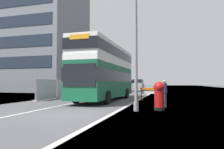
% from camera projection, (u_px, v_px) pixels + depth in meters
% --- Properties ---
extents(ground, '(140.00, 280.00, 0.10)m').
position_uv_depth(ground, '(73.00, 116.00, 10.01)').
color(ground, '#4C4C4F').
extents(double_decker_bus, '(2.91, 11.25, 4.92)m').
position_uv_depth(double_decker_bus, '(106.00, 71.00, 18.68)').
color(double_decker_bus, '#145638').
rests_on(double_decker_bus, ground).
extents(lamppost_foreground, '(0.29, 0.70, 8.31)m').
position_uv_depth(lamppost_foreground, '(136.00, 41.00, 11.49)').
color(lamppost_foreground, gray).
rests_on(lamppost_foreground, ground).
extents(red_pillar_postbox, '(0.62, 0.62, 1.64)m').
position_uv_depth(red_pillar_postbox, '(159.00, 95.00, 11.71)').
color(red_pillar_postbox, black).
rests_on(red_pillar_postbox, ground).
extents(roadworks_barrier, '(1.70, 0.88, 1.14)m').
position_uv_depth(roadworks_barrier, '(149.00, 93.00, 18.12)').
color(roadworks_barrier, orange).
rests_on(roadworks_barrier, ground).
extents(construction_site_fence, '(0.44, 24.00, 1.94)m').
position_uv_depth(construction_site_fence, '(89.00, 87.00, 28.82)').
color(construction_site_fence, '#A8AAAD').
rests_on(construction_site_fence, ground).
extents(car_oncoming_near, '(2.06, 3.95, 2.04)m').
position_uv_depth(car_oncoming_near, '(115.00, 87.00, 33.54)').
color(car_oncoming_near, slate).
rests_on(car_oncoming_near, ground).
extents(car_receding_mid, '(2.04, 4.15, 2.27)m').
position_uv_depth(car_receding_mid, '(138.00, 86.00, 39.01)').
color(car_receding_mid, gray).
rests_on(car_receding_mid, ground).
extents(car_receding_far, '(2.09, 3.83, 2.16)m').
position_uv_depth(car_receding_far, '(134.00, 85.00, 47.75)').
color(car_receding_far, maroon).
rests_on(car_receding_far, ground).
extents(car_far_side, '(1.95, 4.39, 2.32)m').
position_uv_depth(car_far_side, '(136.00, 85.00, 55.11)').
color(car_far_side, navy).
rests_on(car_far_side, ground).
extents(bare_tree_far_verge_near, '(2.79, 3.28, 4.52)m').
position_uv_depth(bare_tree_far_verge_near, '(92.00, 80.00, 50.67)').
color(bare_tree_far_verge_near, '#4C3D2D').
rests_on(bare_tree_far_verge_near, ground).
extents(bare_tree_far_verge_mid, '(1.94, 2.67, 4.14)m').
position_uv_depth(bare_tree_far_verge_mid, '(96.00, 81.00, 50.87)').
color(bare_tree_far_verge_mid, '#4C3D2D').
rests_on(bare_tree_far_verge_mid, ground).
extents(bare_tree_far_verge_far, '(2.77, 2.08, 5.65)m').
position_uv_depth(bare_tree_far_verge_far, '(110.00, 80.00, 72.14)').
color(bare_tree_far_verge_far, '#4C3D2D').
rests_on(bare_tree_far_verge_far, ground).
extents(pedestrian_at_kerb, '(0.34, 0.34, 1.76)m').
position_uv_depth(pedestrian_at_kerb, '(164.00, 93.00, 13.14)').
color(pedestrian_at_kerb, '#2D3342').
rests_on(pedestrian_at_kerb, ground).
extents(backdrop_office_block, '(28.22, 13.36, 27.09)m').
position_uv_depth(backdrop_office_block, '(13.00, 24.00, 41.83)').
color(backdrop_office_block, gray).
rests_on(backdrop_office_block, ground).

